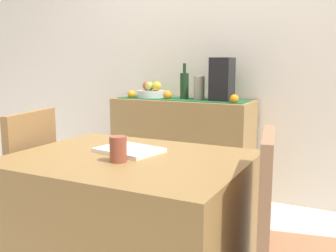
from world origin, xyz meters
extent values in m
cube|color=beige|center=(0.00, 0.00, -0.01)|extent=(6.40, 6.40, 0.02)
cube|color=silver|center=(0.00, 1.18, 1.35)|extent=(6.40, 0.06, 2.70)
cube|color=olive|center=(-0.18, 0.92, 0.42)|extent=(1.16, 0.42, 0.85)
cube|color=#1F5631|center=(-0.18, 0.92, 0.85)|extent=(1.09, 0.32, 0.01)
cylinder|color=silver|center=(-0.48, 0.92, 0.88)|extent=(0.24, 0.24, 0.06)
sphere|color=#98A541|center=(-0.48, 0.90, 0.95)|extent=(0.08, 0.08, 0.08)
sphere|color=#A83F30|center=(-0.53, 0.95, 0.95)|extent=(0.07, 0.07, 0.07)
sphere|color=#91AD2C|center=(-0.45, 0.96, 0.95)|extent=(0.07, 0.07, 0.07)
sphere|color=gold|center=(-0.41, 0.90, 0.95)|extent=(0.08, 0.08, 0.08)
cylinder|color=#1B351D|center=(-0.16, 0.92, 0.96)|extent=(0.07, 0.07, 0.22)
cylinder|color=#1B351D|center=(-0.16, 0.92, 1.10)|extent=(0.03, 0.03, 0.08)
cube|color=black|center=(0.16, 0.92, 1.02)|extent=(0.16, 0.18, 0.34)
cylinder|color=#A19583|center=(-0.03, 0.92, 0.94)|extent=(0.09, 0.09, 0.19)
sphere|color=orange|center=(-0.29, 0.87, 0.88)|extent=(0.07, 0.07, 0.07)
sphere|color=orange|center=(0.30, 0.81, 0.88)|extent=(0.07, 0.07, 0.07)
sphere|color=orange|center=(-0.62, 0.83, 0.88)|extent=(0.07, 0.07, 0.07)
cube|color=olive|center=(0.25, -0.58, 0.37)|extent=(1.02, 0.78, 0.74)
cube|color=white|center=(0.20, -0.51, 0.75)|extent=(0.31, 0.26, 0.02)
cylinder|color=brown|center=(0.26, -0.68, 0.79)|extent=(0.07, 0.07, 0.11)
cube|color=#9C6B40|center=(-0.54, -0.58, 0.23)|extent=(0.47, 0.47, 0.45)
cube|color=olive|center=(-0.36, -0.55, 0.68)|extent=(0.12, 0.40, 0.45)
cube|color=#986A4B|center=(0.86, -0.62, 0.68)|extent=(0.11, 0.40, 0.45)
camera|label=1|loc=(1.14, -1.98, 1.15)|focal=41.18mm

